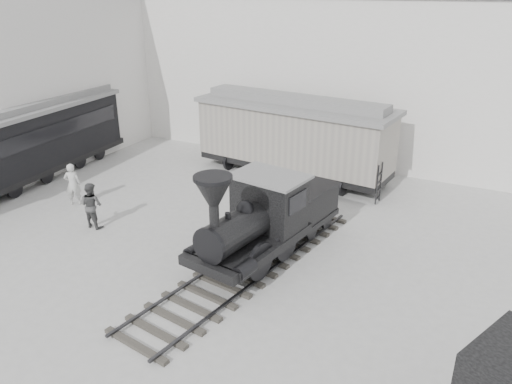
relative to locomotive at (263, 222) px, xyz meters
The scene contains 8 objects.
ground 4.19m from the locomotive, 111.47° to the right, with size 90.00×90.00×0.00m, color #9E9E9B.
north_wall 12.13m from the locomotive, 97.35° to the left, with size 34.00×2.51×11.00m.
west_pavilion 17.43m from the locomotive, 158.57° to the left, with size 7.00×12.11×9.00m.
locomotive is the anchor object (origin of this frame).
boxcar 8.10m from the locomotive, 105.65° to the left, with size 9.78×3.96×3.90m.
passenger_coach 13.05m from the locomotive, behind, with size 3.56×13.00×3.44m.
visitor_a 9.04m from the locomotive, behind, with size 0.66×0.43×1.81m, color silver.
visitor_b 6.87m from the locomotive, behind, with size 0.86×0.67×1.78m, color #434343.
Camera 1 is at (7.92, -9.62, 8.58)m, focal length 35.00 mm.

